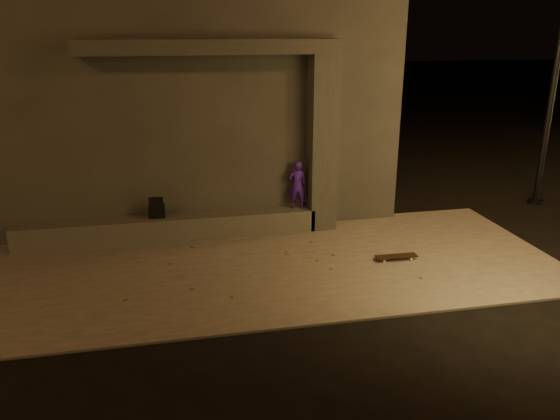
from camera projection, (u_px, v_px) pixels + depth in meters
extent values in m
plane|color=black|center=(278.00, 323.00, 8.01)|extent=(120.00, 120.00, 0.00)
cube|color=#615D56|center=(256.00, 267.00, 9.86)|extent=(11.00, 4.40, 0.04)
cube|color=#3B3835|center=(182.00, 95.00, 13.02)|extent=(9.00, 5.00, 5.20)
cube|color=#53514B|center=(169.00, 227.00, 11.11)|extent=(6.00, 0.55, 0.45)
cube|color=#3B3835|center=(322.00, 144.00, 11.23)|extent=(0.55, 0.55, 3.60)
cube|color=#3B3835|center=(211.00, 47.00, 10.23)|extent=(5.00, 0.70, 0.28)
imported|color=#3B179A|center=(297.00, 185.00, 11.40)|extent=(0.40, 0.30, 1.02)
cube|color=black|center=(157.00, 211.00, 10.95)|extent=(0.33, 0.22, 0.26)
cube|color=black|center=(156.00, 200.00, 10.88)|extent=(0.28, 0.05, 0.19)
cube|color=black|center=(396.00, 256.00, 10.06)|extent=(0.79, 0.21, 0.02)
cylinder|color=tan|center=(408.00, 256.00, 10.19)|extent=(0.05, 0.03, 0.05)
cylinder|color=tan|center=(411.00, 259.00, 10.05)|extent=(0.05, 0.03, 0.05)
cylinder|color=tan|center=(381.00, 258.00, 10.10)|extent=(0.05, 0.03, 0.05)
cylinder|color=tan|center=(384.00, 261.00, 9.96)|extent=(0.05, 0.03, 0.05)
cube|color=#99999E|center=(409.00, 256.00, 10.11)|extent=(0.05, 0.16, 0.02)
cube|color=#99999E|center=(383.00, 258.00, 10.02)|extent=(0.05, 0.16, 0.02)
cylinder|color=black|center=(560.00, 43.00, 12.26)|extent=(0.14, 0.14, 7.57)
cylinder|color=black|center=(535.00, 201.00, 13.45)|extent=(0.36, 0.36, 0.10)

